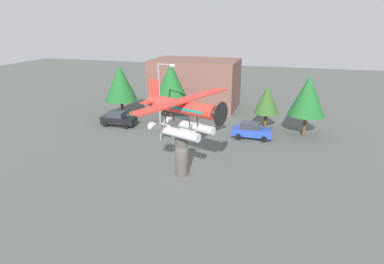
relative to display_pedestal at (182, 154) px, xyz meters
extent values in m
plane|color=#515651|center=(0.00, 0.00, -1.83)|extent=(140.00, 140.00, 0.00)
cylinder|color=#4C4742|center=(0.00, 0.00, 0.00)|extent=(1.10, 1.10, 3.67)
cylinder|color=silver|center=(-0.35, -0.94, 2.18)|extent=(4.74, 2.36, 0.70)
cylinder|color=#333338|center=(0.94, -0.89, 2.98)|extent=(0.13, 0.13, 0.90)
cylinder|color=#333338|center=(-1.30, -0.04, 2.98)|extent=(0.13, 0.13, 0.90)
cylinder|color=silver|center=(0.35, 0.94, 2.18)|extent=(4.74, 2.36, 0.70)
cylinder|color=#333338|center=(1.30, 0.04, 2.98)|extent=(0.13, 0.13, 0.90)
cylinder|color=#333338|center=(-0.94, 0.89, 2.98)|extent=(0.13, 0.13, 0.90)
cylinder|color=red|center=(0.00, 0.00, 3.98)|extent=(6.19, 3.23, 1.10)
cube|color=teal|center=(0.19, -0.07, 3.98)|extent=(4.46, 2.60, 0.20)
cone|color=#262628|center=(3.04, -1.15, 3.98)|extent=(0.97, 1.07, 0.88)
cylinder|color=black|center=(3.41, -1.29, 3.98)|extent=(0.68, 1.70, 1.80)
cube|color=red|center=(0.37, -0.14, 4.59)|extent=(4.72, 10.11, 0.12)
cube|color=red|center=(-2.62, 0.99, 4.08)|extent=(1.65, 2.87, 0.10)
cube|color=red|center=(-2.62, 0.99, 5.18)|extent=(0.88, 0.43, 1.30)
cube|color=black|center=(-11.44, 10.55, -1.11)|extent=(4.20, 1.70, 0.80)
cube|color=#2D333D|center=(-11.69, 10.55, -0.39)|extent=(2.00, 1.56, 0.64)
cylinder|color=black|center=(-10.09, 9.65, -1.51)|extent=(0.64, 0.22, 0.64)
cylinder|color=black|center=(-10.09, 11.45, -1.51)|extent=(0.64, 0.22, 0.64)
cylinder|color=black|center=(-12.79, 9.65, -1.51)|extent=(0.64, 0.22, 0.64)
cylinder|color=black|center=(-12.79, 11.45, -1.51)|extent=(0.64, 0.22, 0.64)
cube|color=white|center=(-3.39, 10.08, -1.11)|extent=(4.20, 1.70, 0.80)
cube|color=#2D333D|center=(-3.64, 10.08, -0.39)|extent=(2.00, 1.56, 0.64)
cylinder|color=black|center=(-2.04, 9.18, -1.51)|extent=(0.64, 0.22, 0.64)
cylinder|color=black|center=(-2.04, 10.98, -1.51)|extent=(0.64, 0.22, 0.64)
cylinder|color=black|center=(-4.74, 9.18, -1.51)|extent=(0.64, 0.22, 0.64)
cylinder|color=black|center=(-4.74, 10.98, -1.51)|extent=(0.64, 0.22, 0.64)
cube|color=#2847B7|center=(4.55, 10.58, -1.11)|extent=(4.20, 1.70, 0.80)
cube|color=#2D333D|center=(4.30, 10.58, -0.39)|extent=(2.00, 1.56, 0.64)
cylinder|color=black|center=(5.90, 9.68, -1.51)|extent=(0.64, 0.22, 0.64)
cylinder|color=black|center=(5.90, 11.48, -1.51)|extent=(0.64, 0.22, 0.64)
cylinder|color=black|center=(3.20, 9.68, -1.51)|extent=(0.64, 0.22, 0.64)
cylinder|color=black|center=(3.20, 11.48, -1.51)|extent=(0.64, 0.22, 0.64)
cylinder|color=gray|center=(-4.77, 7.35, 2.22)|extent=(0.18, 0.18, 8.11)
cylinder|color=gray|center=(-3.97, 7.35, 6.18)|extent=(1.60, 0.12, 0.12)
cube|color=silver|center=(-3.27, 7.35, 6.13)|extent=(0.50, 0.28, 0.20)
cube|color=brown|center=(-5.07, 22.00, 1.60)|extent=(12.01, 7.93, 6.87)
cylinder|color=brown|center=(-12.99, 14.46, -0.73)|extent=(0.36, 0.36, 2.20)
cone|color=#1E6028|center=(-12.99, 14.46, 2.68)|extent=(4.16, 4.16, 4.63)
cylinder|color=brown|center=(-6.00, 14.32, -0.64)|extent=(0.36, 0.36, 2.39)
cone|color=#1E6028|center=(-6.00, 14.32, 3.03)|extent=(4.46, 4.46, 4.95)
cylinder|color=brown|center=(5.66, 14.23, -0.86)|extent=(0.36, 0.36, 1.94)
cone|color=#335B23|center=(5.66, 14.23, 1.71)|extent=(2.88, 2.88, 3.20)
cylinder|color=brown|center=(9.96, 13.03, -0.65)|extent=(0.36, 0.36, 2.37)
cone|color=#1E6028|center=(9.96, 13.03, 2.71)|extent=(3.91, 3.91, 4.34)
camera|label=1|loc=(7.82, -23.73, 10.40)|focal=31.00mm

